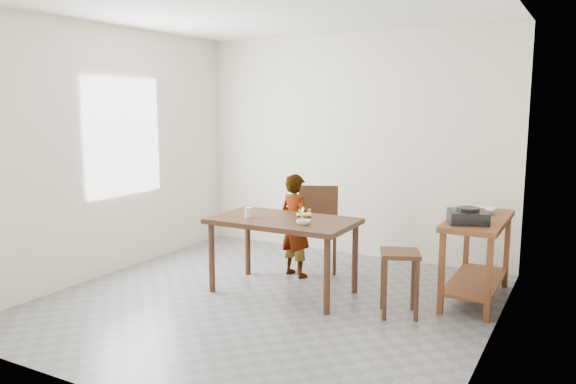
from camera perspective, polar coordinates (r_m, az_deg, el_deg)
The scene contains 17 objects.
floor at distance 5.46m, azimuth -2.06°, elevation -11.21°, with size 4.00×4.00×0.04m, color slate.
ceiling at distance 5.20m, azimuth -2.23°, elevation 18.44°, with size 4.00×4.00×0.04m, color white.
wall_back at distance 6.96m, azimuth 6.45°, elevation 4.66°, with size 4.00×0.04×2.70m, color #EFE6CF.
wall_front at distance 3.59m, azimuth -18.93°, elevation 0.28°, with size 4.00×0.04×2.70m, color #EFE6CF.
wall_left at distance 6.43m, azimuth -17.84°, elevation 3.94°, with size 0.04×4.00×2.70m, color #EFE6CF.
wall_right at distance 4.47m, azimuth 20.68°, elevation 1.81°, with size 0.04×4.00×2.70m, color #EFE6CF.
window_pane at distance 6.52m, azimuth -16.32°, elevation 5.40°, with size 0.02×1.10×1.30m, color white.
dining_table at distance 5.59m, azimuth -0.50°, elevation -6.48°, with size 1.40×0.80×0.75m, color #3F2415, non-canonical shape.
prep_counter at distance 5.67m, azimuth 18.60°, elevation -6.47°, with size 0.50×1.20×0.80m, color brown, non-canonical shape.
child at distance 6.08m, azimuth 0.79°, elevation -3.41°, with size 0.41×0.27×1.12m, color silver.
dining_chair at distance 6.32m, azimuth 3.02°, elevation -3.82°, with size 0.45×0.45×0.94m, color #3F2415, non-canonical shape.
stool at distance 5.12m, azimuth 11.25°, elevation -9.09°, with size 0.33×0.33×0.58m, color #3F2415, non-canonical shape.
glass_tumbler at distance 5.58m, azimuth -4.01°, elevation -2.06°, with size 0.08×0.08×0.10m, color silver.
small_bowl at distance 5.24m, azimuth 1.57°, elevation -3.08°, with size 0.13×0.13×0.04m, color white.
banana at distance 5.57m, azimuth 1.63°, elevation -2.26°, with size 0.18×0.12×0.06m, color #FFE75E, non-canonical shape.
serving_bowl at distance 5.81m, azimuth 19.17°, elevation -1.79°, with size 0.23×0.23×0.06m, color white.
gas_burner at distance 5.31m, azimuth 17.80°, elevation -2.42°, with size 0.33×0.33×0.11m, color black.
Camera 1 is at (2.63, -4.40, 1.86)m, focal length 35.00 mm.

